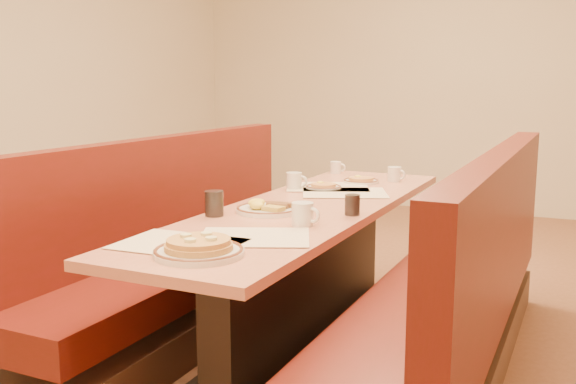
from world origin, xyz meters
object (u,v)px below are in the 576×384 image
at_px(coffee_mug_d, 336,167).
at_px(soda_tumbler_near, 214,203).
at_px(eggs_plate, 267,208).
at_px(soda_tumbler_mid, 352,205).
at_px(coffee_mug_b, 295,181).
at_px(diner_table, 307,279).
at_px(booth_left, 184,264).
at_px(booth_right, 456,303).
at_px(coffee_mug_c, 395,174).
at_px(coffee_mug_a, 303,214).
at_px(pancake_plate, 199,249).

relative_size(coffee_mug_d, soda_tumbler_near, 0.90).
bearing_deg(soda_tumbler_near, eggs_plate, 45.70).
xyz_separation_m(coffee_mug_d, soda_tumbler_near, (0.00, -1.51, 0.02)).
height_order(soda_tumbler_near, soda_tumbler_mid, soda_tumbler_near).
height_order(coffee_mug_b, coffee_mug_d, coffee_mug_b).
xyz_separation_m(diner_table, soda_tumbler_mid, (0.28, -0.13, 0.42)).
relative_size(booth_left, soda_tumbler_mid, 26.35).
height_order(diner_table, coffee_mug_d, coffee_mug_d).
bearing_deg(booth_right, booth_left, 180.00).
height_order(coffee_mug_b, coffee_mug_c, coffee_mug_b).
bearing_deg(booth_right, eggs_plate, -164.55).
bearing_deg(coffee_mug_a, coffee_mug_b, 125.22).
bearing_deg(coffee_mug_b, coffee_mug_a, -66.90).
xyz_separation_m(diner_table, pancake_plate, (0.03, -1.00, 0.40)).
xyz_separation_m(pancake_plate, coffee_mug_b, (-0.29, 1.42, 0.02)).
bearing_deg(soda_tumbler_near, booth_right, 22.11).
distance_m(coffee_mug_b, soda_tumbler_near, 0.82).
bearing_deg(coffee_mug_a, coffee_mug_d, 114.43).
bearing_deg(pancake_plate, soda_tumbler_mid, 74.33).
xyz_separation_m(booth_right, pancake_plate, (-0.70, -1.00, 0.41)).
bearing_deg(booth_left, soda_tumbler_near, -41.95).
bearing_deg(pancake_plate, eggs_plate, 99.66).
relative_size(booth_right, soda_tumbler_mid, 26.35).
height_order(coffee_mug_c, soda_tumbler_near, soda_tumbler_near).
relative_size(booth_right, eggs_plate, 8.31).
height_order(coffee_mug_b, soda_tumbler_near, soda_tumbler_near).
relative_size(coffee_mug_c, coffee_mug_d, 1.11).
xyz_separation_m(eggs_plate, coffee_mug_d, (-0.18, 1.33, 0.02)).
bearing_deg(pancake_plate, booth_right, 55.04).
bearing_deg(soda_tumbler_mid, booth_left, 172.91).
bearing_deg(booth_left, soda_tumbler_mid, -7.09).
bearing_deg(eggs_plate, pancake_plate, -80.34).
relative_size(coffee_mug_c, soda_tumbler_mid, 1.22).
height_order(diner_table, coffee_mug_c, coffee_mug_c).
distance_m(coffee_mug_d, soda_tumbler_near, 1.51).
distance_m(diner_table, booth_right, 0.73).
height_order(booth_right, soda_tumbler_mid, booth_right).
height_order(diner_table, pancake_plate, pancake_plate).
distance_m(coffee_mug_c, soda_tumbler_near, 1.41).
distance_m(eggs_plate, soda_tumbler_mid, 0.39).
bearing_deg(diner_table, soda_tumbler_near, -124.00).
distance_m(diner_table, booth_left, 0.73).
xyz_separation_m(pancake_plate, soda_tumbler_mid, (0.25, 0.88, 0.02)).
height_order(booth_left, coffee_mug_c, booth_left).
xyz_separation_m(diner_table, booth_right, (0.73, 0.00, -0.01)).
xyz_separation_m(booth_left, coffee_mug_b, (0.47, 0.41, 0.44)).
bearing_deg(coffee_mug_b, soda_tumbler_mid, -49.06).
xyz_separation_m(coffee_mug_b, soda_tumbler_mid, (0.54, -0.54, -0.00)).
height_order(coffee_mug_c, coffee_mug_d, coffee_mug_c).
bearing_deg(coffee_mug_b, booth_right, -26.53).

